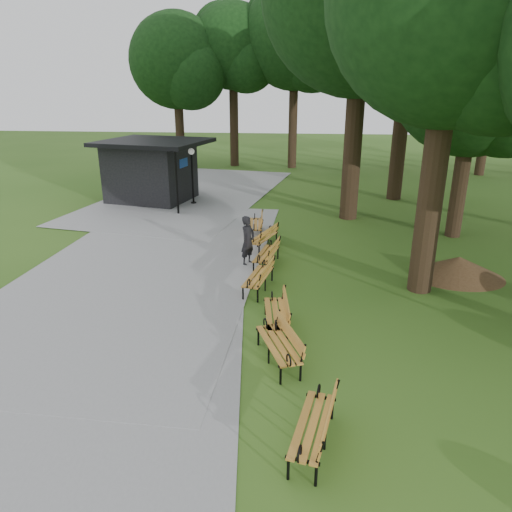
# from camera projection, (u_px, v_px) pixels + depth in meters

# --- Properties ---
(ground) EXTENTS (100.00, 100.00, 0.00)m
(ground) POSITION_uv_depth(u_px,v_px,m) (250.00, 307.00, 13.25)
(ground) COLOR #305919
(ground) RESTS_ON ground
(path) EXTENTS (12.00, 38.00, 0.06)m
(path) POSITION_uv_depth(u_px,v_px,m) (145.00, 263.00, 16.42)
(path) COLOR gray
(path) RESTS_ON ground
(person) EXTENTS (0.65, 0.75, 1.72)m
(person) POSITION_uv_depth(u_px,v_px,m) (248.00, 241.00, 16.08)
(person) COLOR black
(person) RESTS_ON ground
(kiosk) EXTENTS (5.94, 5.44, 3.19)m
(kiosk) POSITION_uv_depth(u_px,v_px,m) (151.00, 171.00, 24.87)
(kiosk) COLOR black
(kiosk) RESTS_ON ground
(lamp_post) EXTENTS (0.32, 0.32, 2.86)m
(lamp_post) POSITION_uv_depth(u_px,v_px,m) (192.00, 164.00, 23.93)
(lamp_post) COLOR black
(lamp_post) RESTS_ON ground
(dirt_mound) EXTENTS (2.46, 2.46, 0.68)m
(dirt_mound) POSITION_uv_depth(u_px,v_px,m) (458.00, 267.00, 15.22)
(dirt_mound) COLOR #47301C
(dirt_mound) RESTS_ON ground
(bench_0) EXTENTS (1.01, 1.99, 0.88)m
(bench_0) POSITION_uv_depth(u_px,v_px,m) (313.00, 426.00, 7.99)
(bench_0) COLOR #BD7C2B
(bench_0) RESTS_ON ground
(bench_1) EXTENTS (1.30, 2.00, 0.88)m
(bench_1) POSITION_uv_depth(u_px,v_px,m) (278.00, 345.00, 10.47)
(bench_1) COLOR #BD7C2B
(bench_1) RESTS_ON ground
(bench_2) EXTENTS (0.87, 1.96, 0.88)m
(bench_2) POSITION_uv_depth(u_px,v_px,m) (276.00, 314.00, 11.88)
(bench_2) COLOR #BD7C2B
(bench_2) RESTS_ON ground
(bench_3) EXTENTS (0.98, 1.99, 0.88)m
(bench_3) POSITION_uv_depth(u_px,v_px,m) (258.00, 277.00, 14.17)
(bench_3) COLOR #BD7C2B
(bench_3) RESTS_ON ground
(bench_4) EXTENTS (0.95, 1.98, 0.88)m
(bench_4) POSITION_uv_depth(u_px,v_px,m) (266.00, 254.00, 16.06)
(bench_4) COLOR #BD7C2B
(bench_4) RESTS_ON ground
(bench_5) EXTENTS (1.23, 2.00, 0.88)m
(bench_5) POSITION_uv_depth(u_px,v_px,m) (263.00, 238.00, 17.79)
(bench_5) COLOR #BD7C2B
(bench_5) RESTS_ON ground
(bench_6) EXTENTS (0.80, 1.95, 0.88)m
(bench_6) POSITION_uv_depth(u_px,v_px,m) (256.00, 224.00, 19.50)
(bench_6) COLOR #BD7C2B
(bench_6) RESTS_ON ground
(lawn_tree_1) EXTENTS (6.40, 6.40, 9.62)m
(lawn_tree_1) POSITION_uv_depth(u_px,v_px,m) (477.00, 69.00, 17.27)
(lawn_tree_1) COLOR black
(lawn_tree_1) RESTS_ON ground
(lawn_tree_4) EXTENTS (6.50, 6.50, 11.67)m
(lawn_tree_4) POSITION_uv_depth(u_px,v_px,m) (410.00, 30.00, 22.92)
(lawn_tree_4) COLOR black
(lawn_tree_4) RESTS_ON ground
(tree_backdrop) EXTENTS (35.75, 9.76, 16.46)m
(tree_backdrop) POSITION_uv_depth(u_px,v_px,m) (385.00, 47.00, 31.37)
(tree_backdrop) COLOR black
(tree_backdrop) RESTS_ON ground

